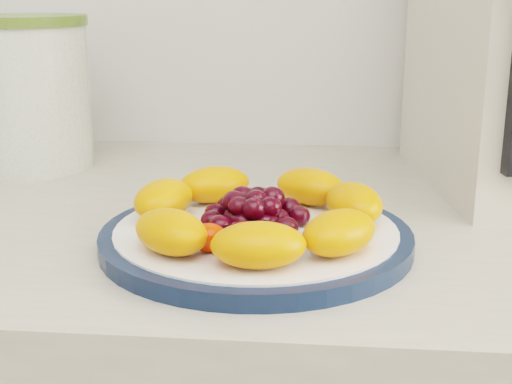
# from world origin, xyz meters

# --- Properties ---
(plate_rim) EXTENTS (0.28, 0.28, 0.01)m
(plate_rim) POSITION_xyz_m (-0.03, 1.08, 0.91)
(plate_rim) COLOR #0F1E38
(plate_rim) RESTS_ON counter
(plate_face) EXTENTS (0.25, 0.25, 0.02)m
(plate_face) POSITION_xyz_m (-0.03, 1.08, 0.91)
(plate_face) COLOR white
(plate_face) RESTS_ON counter
(canister) EXTENTS (0.18, 0.18, 0.18)m
(canister) POSITION_xyz_m (-0.34, 1.34, 0.99)
(canister) COLOR #4E6220
(canister) RESTS_ON counter
(canister_lid) EXTENTS (0.19, 0.19, 0.01)m
(canister_lid) POSITION_xyz_m (-0.34, 1.34, 1.08)
(canister_lid) COLOR #516927
(canister_lid) RESTS_ON canister
(fruit_plate) EXTENTS (0.24, 0.23, 0.03)m
(fruit_plate) POSITION_xyz_m (-0.03, 1.07, 0.93)
(fruit_plate) COLOR orange
(fruit_plate) RESTS_ON plate_face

